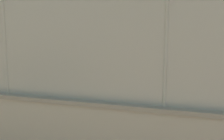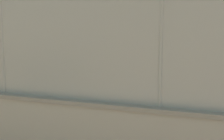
{
  "view_description": "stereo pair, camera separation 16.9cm",
  "coord_description": "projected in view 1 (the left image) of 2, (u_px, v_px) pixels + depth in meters",
  "views": [
    {
      "loc": [
        -3.69,
        16.87,
        2.82
      ],
      "look_at": [
        -0.15,
        7.03,
        1.13
      ],
      "focal_mm": 50.97,
      "sensor_mm": 36.0,
      "label": 1
    },
    {
      "loc": [
        -3.85,
        16.81,
        2.82
      ],
      "look_at": [
        -0.15,
        7.03,
        1.13
      ],
      "focal_mm": 50.97,
      "sensor_mm": 36.0,
      "label": 2
    }
  ],
  "objects": [
    {
      "name": "ground_plane",
      "position": [
        153.0,
        71.0,
        17.36
      ],
      "size": [
        260.0,
        260.0,
        0.0
      ],
      "primitive_type": "plane",
      "color": "tan"
    },
    {
      "name": "sports_ball",
      "position": [
        181.0,
        95.0,
        11.76
      ],
      "size": [
        0.08,
        0.08,
        0.08
      ],
      "primitive_type": "sphere",
      "color": "orange",
      "rests_on": "ground_plane"
    },
    {
      "name": "player_foreground_swinging",
      "position": [
        195.0,
        66.0,
        12.48
      ],
      "size": [
        0.73,
        1.25,
        1.68
      ],
      "color": "navy",
      "rests_on": "ground_plane"
    },
    {
      "name": "spare_ball_by_wall",
      "position": [
        1.0,
        119.0,
        8.88
      ],
      "size": [
        0.11,
        0.11,
        0.11
      ],
      "primitive_type": "sphere",
      "color": "orange",
      "rests_on": "ground_plane"
    },
    {
      "name": "fence_panel_on_wall",
      "position": [
        79.0,
        34.0,
        5.71
      ],
      "size": [
        22.02,
        0.71,
        2.4
      ],
      "color": "gray",
      "rests_on": "perimeter_wall"
    },
    {
      "name": "player_near_wall_returning",
      "position": [
        146.0,
        56.0,
        16.47
      ],
      "size": [
        1.22,
        0.71,
        1.56
      ],
      "color": "black",
      "rests_on": "ground_plane"
    },
    {
      "name": "player_crossing_court",
      "position": [
        29.0,
        71.0,
        11.97
      ],
      "size": [
        1.2,
        0.69,
        1.47
      ],
      "color": "#B2B2B2",
      "rests_on": "ground_plane"
    },
    {
      "name": "perimeter_wall",
      "position": [
        81.0,
        133.0,
        6.01
      ],
      "size": [
        22.4,
        1.03,
        1.34
      ],
      "color": "gray",
      "rests_on": "ground_plane"
    }
  ]
}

